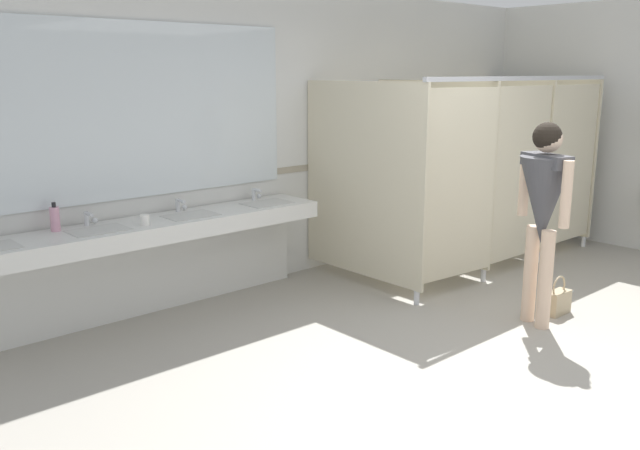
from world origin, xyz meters
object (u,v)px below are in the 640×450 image
object	(u,v)px
person_standing	(544,200)
handbag	(558,301)
paper_cup	(145,220)
soap_dispenser	(55,219)

from	to	relation	value
person_standing	handbag	xyz separation A→B (m)	(0.35, -0.00, -0.90)
handbag	paper_cup	xyz separation A→B (m)	(-2.68, 2.00, 0.76)
person_standing	paper_cup	distance (m)	3.08
handbag	soap_dispenser	world-z (taller)	soap_dispenser
soap_dispenser	paper_cup	bearing A→B (deg)	-23.96
person_standing	soap_dispenser	size ratio (longest dim) A/B	7.45
handbag	paper_cup	size ratio (longest dim) A/B	4.04
soap_dispenser	paper_cup	xyz separation A→B (m)	(0.58, -0.26, -0.05)
person_standing	handbag	world-z (taller)	person_standing
soap_dispenser	handbag	bearing A→B (deg)	-34.72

